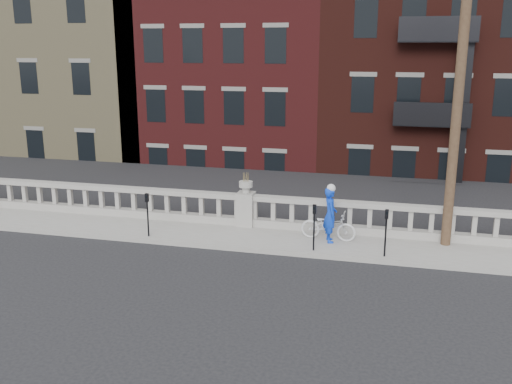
% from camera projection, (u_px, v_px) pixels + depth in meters
% --- Properties ---
extents(ground, '(120.00, 120.00, 0.00)m').
position_uv_depth(ground, '(207.00, 275.00, 14.96)').
color(ground, black).
rests_on(ground, ground).
extents(sidewalk, '(32.00, 2.20, 0.15)m').
position_uv_depth(sidewalk, '(238.00, 236.00, 17.76)').
color(sidewalk, gray).
rests_on(sidewalk, ground).
extents(balustrade, '(28.00, 0.34, 1.03)m').
position_uv_depth(balustrade, '(246.00, 211.00, 18.51)').
color(balustrade, gray).
rests_on(balustrade, sidewalk).
extents(planter_pedestal, '(0.55, 0.55, 1.76)m').
position_uv_depth(planter_pedestal, '(246.00, 205.00, 18.46)').
color(planter_pedestal, gray).
rests_on(planter_pedestal, sidewalk).
extents(lower_level, '(80.00, 44.00, 20.80)m').
position_uv_depth(lower_level, '(333.00, 98.00, 35.81)').
color(lower_level, '#605E59').
rests_on(lower_level, ground).
extents(utility_pole, '(1.60, 0.28, 10.00)m').
position_uv_depth(utility_pole, '(461.00, 69.00, 15.57)').
color(utility_pole, '#422D1E').
rests_on(utility_pole, sidewalk).
extents(parking_meter_b, '(0.10, 0.09, 1.36)m').
position_uv_depth(parking_meter_b, '(147.00, 210.00, 17.35)').
color(parking_meter_b, black).
rests_on(parking_meter_b, sidewalk).
extents(parking_meter_c, '(0.10, 0.09, 1.36)m').
position_uv_depth(parking_meter_c, '(314.00, 222.00, 16.15)').
color(parking_meter_c, black).
rests_on(parking_meter_c, sidewalk).
extents(parking_meter_d, '(0.10, 0.09, 1.36)m').
position_uv_depth(parking_meter_d, '(386.00, 227.00, 15.68)').
color(parking_meter_d, black).
rests_on(parking_meter_d, sidewalk).
extents(bicycle, '(1.71, 0.72, 0.88)m').
position_uv_depth(bicycle, '(328.00, 226.00, 17.16)').
color(bicycle, silver).
rests_on(bicycle, sidewalk).
extents(cyclist, '(0.55, 0.69, 1.66)m').
position_uv_depth(cyclist, '(330.00, 215.00, 16.90)').
color(cyclist, blue).
rests_on(cyclist, sidewalk).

